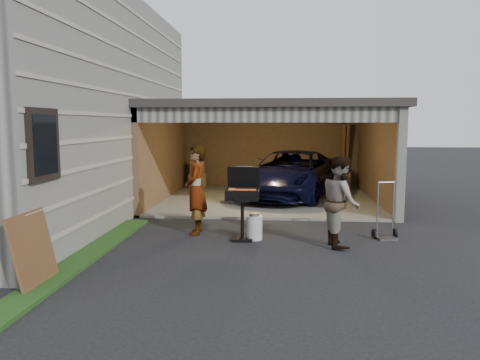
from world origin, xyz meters
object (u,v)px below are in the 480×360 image
object	(u,v)px
minivan	(291,176)
plywood_panel	(33,250)
bbq_grill	(243,197)
woman	(196,190)
hand_truck	(386,228)
man	(340,201)
propane_tank	(254,228)

from	to	relation	value
minivan	plywood_panel	distance (m)	9.12
bbq_grill	plywood_panel	world-z (taller)	bbq_grill
woman	hand_truck	size ratio (longest dim) A/B	1.60
man	hand_truck	world-z (taller)	man
propane_tank	hand_truck	bearing A→B (deg)	6.06
bbq_grill	hand_truck	distance (m)	2.96
bbq_grill	hand_truck	size ratio (longest dim) A/B	1.24
woman	man	distance (m)	2.99
minivan	woman	distance (m)	5.34
man	plywood_panel	size ratio (longest dim) A/B	1.59
hand_truck	man	bearing A→B (deg)	-158.85
bbq_grill	hand_truck	xyz separation A→B (m)	(2.88, 0.31, -0.64)
hand_truck	minivan	bearing A→B (deg)	98.37
bbq_grill	woman	bearing A→B (deg)	157.09
minivan	plywood_panel	world-z (taller)	minivan
minivan	plywood_panel	bearing A→B (deg)	-97.61
minivan	man	world-z (taller)	man
minivan	hand_truck	size ratio (longest dim) A/B	4.35
propane_tank	hand_truck	distance (m)	2.65
minivan	propane_tank	size ratio (longest dim) A/B	10.59
woman	bbq_grill	xyz separation A→B (m)	(1.01, -0.43, -0.07)
woman	bbq_grill	distance (m)	1.10
minivan	plywood_panel	xyz separation A→B (m)	(-3.83, -8.28, -0.17)
minivan	bbq_grill	world-z (taller)	bbq_grill
minivan	propane_tank	distance (m)	5.39
man	bbq_grill	bearing A→B (deg)	73.44
minivan	man	size ratio (longest dim) A/B	2.97
man	hand_truck	size ratio (longest dim) A/B	1.46
propane_tank	minivan	bearing A→B (deg)	80.93
woman	hand_truck	bearing A→B (deg)	84.18
bbq_grill	plywood_panel	xyz separation A→B (m)	(-2.75, -2.94, -0.33)
plywood_panel	hand_truck	bearing A→B (deg)	30.05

